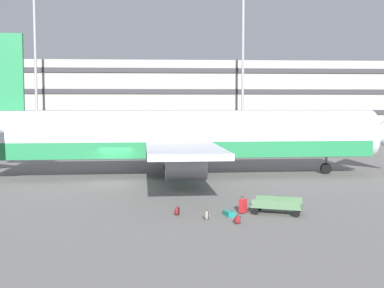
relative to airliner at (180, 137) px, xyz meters
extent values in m
plane|color=slate|center=(-4.96, -2.39, -3.14)|extent=(600.00, 600.00, 0.00)
cube|color=gray|center=(-4.96, 44.96, 3.08)|extent=(167.79, 21.54, 12.44)
cube|color=#2D2D33|center=(-4.96, 34.09, -1.59)|extent=(166.11, 0.24, 0.70)
cube|color=#2D2D33|center=(-4.96, 34.09, 1.52)|extent=(166.11, 0.24, 0.70)
cube|color=#2D2D33|center=(-4.96, 34.09, 4.63)|extent=(166.11, 0.24, 0.70)
cube|color=#2D2D33|center=(-4.96, 34.09, 7.74)|extent=(166.11, 0.24, 0.70)
cylinder|color=silver|center=(0.40, 0.02, 0.19)|extent=(31.08, 5.32, 3.92)
cube|color=#1E723F|center=(0.40, 0.02, -0.89)|extent=(29.84, 5.19, 1.25)
cone|color=silver|center=(16.93, 0.77, 0.19)|extent=(3.30, 3.86, 3.72)
cube|color=silver|center=(-14.22, 3.08, 0.68)|extent=(2.07, 5.96, 0.20)
cube|color=silver|center=(-0.98, 8.42, -0.11)|extent=(4.99, 13.18, 0.36)
cube|color=silver|center=(-0.21, -8.48, -0.11)|extent=(4.99, 13.18, 0.36)
cylinder|color=#9E9EA3|center=(-0.37, 6.11, -1.48)|extent=(2.90, 2.28, 2.16)
cylinder|color=#9E9EA3|center=(0.18, -6.12, -1.48)|extent=(2.90, 2.28, 2.16)
cylinder|color=black|center=(12.15, 0.55, -2.69)|extent=(0.91, 0.39, 0.90)
cylinder|color=slate|center=(12.15, 0.55, -2.01)|extent=(0.20, 0.20, 1.37)
cylinder|color=black|center=(-0.91, 1.63, -2.69)|extent=(0.91, 0.39, 0.90)
cylinder|color=slate|center=(-0.91, 1.63, -2.01)|extent=(0.20, 0.20, 1.37)
cylinder|color=black|center=(-0.76, -1.70, -2.69)|extent=(0.91, 0.39, 0.90)
cylinder|color=slate|center=(-0.76, -1.70, -2.01)|extent=(0.20, 0.20, 1.37)
cylinder|color=gray|center=(-18.82, 29.36, 8.68)|extent=(0.36, 0.36, 23.64)
cylinder|color=gray|center=(9.65, 29.36, 8.33)|extent=(0.36, 0.36, 22.93)
cube|color=#147266|center=(2.06, -14.64, -3.02)|extent=(0.60, 0.87, 0.25)
cube|color=black|center=(1.94, -14.24, -3.02)|extent=(0.20, 0.08, 0.02)
cube|color=#B21E23|center=(2.85, -14.09, -2.73)|extent=(0.47, 0.49, 0.73)
cylinder|color=#333338|center=(2.88, -13.95, -2.32)|extent=(0.02, 0.02, 0.09)
cylinder|color=#333338|center=(2.71, -14.14, -2.32)|extent=(0.02, 0.02, 0.09)
cube|color=black|center=(2.80, -14.05, -2.28)|extent=(0.19, 0.21, 0.02)
cylinder|color=black|center=(3.04, -14.01, -3.12)|extent=(0.05, 0.05, 0.05)
cylinder|color=black|center=(2.79, -14.29, -3.12)|extent=(0.05, 0.05, 0.05)
cylinder|color=black|center=(2.90, -13.90, -3.12)|extent=(0.05, 0.05, 0.05)
cylinder|color=black|center=(2.66, -14.17, -3.12)|extent=(0.05, 0.05, 0.05)
ellipsoid|color=maroon|center=(2.22, -16.44, -2.94)|extent=(0.38, 0.38, 0.41)
ellipsoid|color=maroon|center=(2.16, -16.51, -3.00)|extent=(0.23, 0.22, 0.18)
torus|color=black|center=(2.24, -16.42, -2.72)|extent=(0.07, 0.06, 0.08)
cube|color=black|center=(2.35, -16.43, -2.94)|extent=(0.04, 0.04, 0.35)
cube|color=black|center=(2.21, -16.31, -2.94)|extent=(0.04, 0.04, 0.35)
ellipsoid|color=maroon|center=(-0.62, -14.42, -2.91)|extent=(0.29, 0.37, 0.47)
ellipsoid|color=maroon|center=(-0.72, -14.40, -2.98)|extent=(0.15, 0.25, 0.21)
torus|color=black|center=(-0.59, -14.43, -2.67)|extent=(0.03, 0.08, 0.08)
cube|color=black|center=(-0.55, -14.53, -2.91)|extent=(0.03, 0.04, 0.40)
cube|color=black|center=(-0.50, -14.35, -2.91)|extent=(0.03, 0.04, 0.40)
ellipsoid|color=gray|center=(0.82, -15.44, -2.92)|extent=(0.31, 0.19, 0.44)
ellipsoid|color=gray|center=(0.83, -15.36, -2.99)|extent=(0.21, 0.09, 0.20)
torus|color=black|center=(0.82, -15.47, -2.69)|extent=(0.08, 0.01, 0.08)
cube|color=black|center=(0.74, -15.52, -2.92)|extent=(0.04, 0.03, 0.37)
cube|color=black|center=(0.90, -15.53, -2.92)|extent=(0.04, 0.03, 0.37)
cube|color=#4C724C|center=(4.63, -14.30, -2.72)|extent=(2.89, 2.12, 0.12)
cylinder|color=#4C4C51|center=(3.08, -13.73, -2.96)|extent=(0.67, 0.29, 0.05)
cube|color=#4C724C|center=(4.41, -14.88, -2.52)|extent=(2.33, 0.89, 0.40)
cube|color=#4C724C|center=(4.84, -13.72, -2.52)|extent=(2.33, 0.89, 0.40)
cylinder|color=black|center=(3.46, -14.46, -2.96)|extent=(0.37, 0.22, 0.36)
cylinder|color=black|center=(3.84, -13.42, -2.96)|extent=(0.37, 0.22, 0.36)
cylinder|color=black|center=(5.41, -15.18, -2.96)|extent=(0.37, 0.22, 0.36)
cylinder|color=black|center=(5.79, -14.14, -2.96)|extent=(0.37, 0.22, 0.36)
camera|label=1|loc=(-1.22, -39.48, 2.50)|focal=46.17mm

